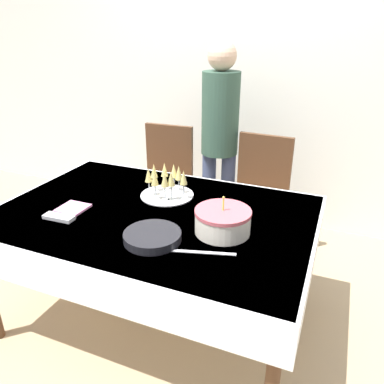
% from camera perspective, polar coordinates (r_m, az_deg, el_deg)
% --- Properties ---
extents(ground_plane, '(12.00, 12.00, 0.00)m').
position_cam_1_polar(ground_plane, '(2.49, -5.13, -18.29)').
color(ground_plane, tan).
extents(wall_back, '(8.00, 0.05, 2.70)m').
position_cam_1_polar(wall_back, '(3.34, 7.18, 18.27)').
color(wall_back, silver).
rests_on(wall_back, ground_plane).
extents(dining_table, '(1.73, 1.16, 0.74)m').
position_cam_1_polar(dining_table, '(2.11, -5.75, -5.42)').
color(dining_table, white).
rests_on(dining_table, ground_plane).
extents(dining_chair_far_left, '(0.44, 0.44, 0.96)m').
position_cam_1_polar(dining_chair_far_left, '(3.04, -4.19, 1.78)').
color(dining_chair_far_left, '#51331E').
rests_on(dining_chair_far_left, ground_plane).
extents(dining_chair_far_right, '(0.44, 0.44, 0.96)m').
position_cam_1_polar(dining_chair_far_right, '(2.81, 10.05, -0.51)').
color(dining_chair_far_right, '#51331E').
rests_on(dining_chair_far_right, ground_plane).
extents(birthday_cake, '(0.28, 0.28, 0.19)m').
position_cam_1_polar(birthday_cake, '(1.84, 4.70, -4.46)').
color(birthday_cake, silver).
rests_on(birthday_cake, dining_table).
extents(champagne_tray, '(0.32, 0.32, 0.18)m').
position_cam_1_polar(champagne_tray, '(2.22, -3.95, 1.64)').
color(champagne_tray, silver).
rests_on(champagne_tray, dining_table).
extents(plate_stack_main, '(0.28, 0.28, 0.04)m').
position_cam_1_polar(plate_stack_main, '(1.79, -6.05, -6.76)').
color(plate_stack_main, black).
rests_on(plate_stack_main, dining_table).
extents(cake_knife, '(0.29, 0.10, 0.00)m').
position_cam_1_polar(cake_knife, '(1.70, 1.65, -9.19)').
color(cake_knife, silver).
rests_on(cake_knife, dining_table).
extents(fork_pile, '(0.17, 0.07, 0.02)m').
position_cam_1_polar(fork_pile, '(2.10, -19.63, -3.66)').
color(fork_pile, silver).
rests_on(fork_pile, dining_table).
extents(napkin_pile, '(0.15, 0.15, 0.01)m').
position_cam_1_polar(napkin_pile, '(2.18, -17.69, -2.37)').
color(napkin_pile, pink).
rests_on(napkin_pile, dining_table).
extents(person_standing, '(0.28, 0.28, 1.58)m').
position_cam_1_polar(person_standing, '(2.88, 4.27, 9.44)').
color(person_standing, '#3F4C72').
rests_on(person_standing, ground_plane).
extents(gift_bag, '(0.26, 0.15, 0.30)m').
position_cam_1_polar(gift_bag, '(3.09, -24.17, -7.85)').
color(gift_bag, '#CC333F').
rests_on(gift_bag, ground_plane).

